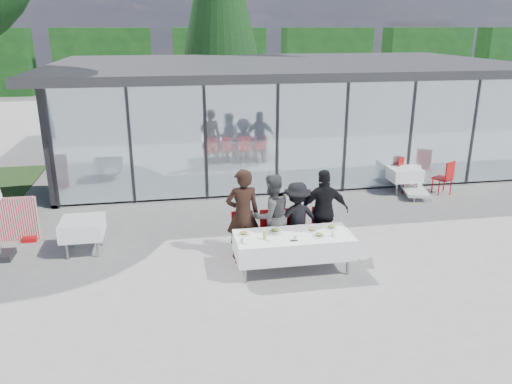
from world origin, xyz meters
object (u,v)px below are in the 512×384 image
at_px(diner_a, 243,214).
at_px(diner_b, 271,216).
at_px(plate_extra, 319,235).
at_px(lounger, 413,185).
at_px(plate_a, 244,233).
at_px(plate_c, 312,230).
at_px(folded_eyeglasses, 294,241).
at_px(plate_b, 275,230).
at_px(spare_table_left, 82,228).
at_px(diner_chair_c, 296,229).
at_px(diner_d, 324,211).
at_px(spare_chair_b, 446,176).
at_px(diner_chair_d, 323,227).
at_px(juice_bottle, 265,236).
at_px(spare_table_right, 403,174).
at_px(spare_chair_a, 405,173).
at_px(diner_chair_a, 243,233).
at_px(dining_table, 293,245).
at_px(plate_d, 331,227).
at_px(diner_c, 297,219).
at_px(diner_chair_b, 271,231).

distance_m(diner_a, diner_b, 0.60).
bearing_deg(plate_extra, lounger, 45.60).
xyz_separation_m(plate_a, plate_c, (1.34, -0.05, 0.00)).
xyz_separation_m(diner_a, folded_eyeglasses, (0.81, -1.03, -0.19)).
relative_size(plate_b, spare_table_left, 0.30).
xyz_separation_m(diner_chair_c, plate_c, (0.15, -0.62, 0.24)).
height_order(diner_chair_c, diner_d, diner_d).
bearing_deg(diner_d, plate_b, 28.48).
distance_m(plate_b, spare_chair_b, 6.69).
distance_m(diner_chair_c, lounger, 5.34).
distance_m(diner_d, spare_table_left, 5.05).
height_order(diner_chair_c, diner_chair_d, same).
height_order(plate_c, lounger, plate_c).
relative_size(diner_a, diner_b, 1.08).
xyz_separation_m(diner_b, plate_extra, (0.74, -0.90, -0.10)).
height_order(diner_chair_c, plate_c, diner_chair_c).
relative_size(plate_a, juice_bottle, 1.64).
bearing_deg(diner_b, plate_c, 118.67).
height_order(spare_table_right, spare_chair_b, spare_chair_b).
bearing_deg(spare_chair_a, diner_chair_c, -139.35).
bearing_deg(juice_bottle, spare_chair_a, 41.61).
xyz_separation_m(spare_table_left, spare_chair_a, (8.52, 2.73, -0.02)).
distance_m(diner_chair_a, plate_a, 0.62).
xyz_separation_m(diner_chair_a, diner_d, (1.70, -0.00, 0.36)).
distance_m(diner_chair_a, spare_chair_b, 6.93).
relative_size(dining_table, plate_b, 8.83).
xyz_separation_m(diner_chair_a, lounger, (5.38, 3.22, -0.28)).
height_order(plate_extra, folded_eyeglasses, plate_extra).
distance_m(plate_d, spare_chair_a, 5.43).
relative_size(diner_chair_a, diner_c, 0.63).
relative_size(diner_chair_b, diner_chair_d, 1.00).
relative_size(dining_table, diner_c, 1.45).
bearing_deg(diner_b, spare_table_right, -162.24).
distance_m(diner_chair_a, folded_eyeglasses, 1.33).
height_order(plate_b, juice_bottle, juice_bottle).
relative_size(spare_table_right, spare_chair_a, 0.88).
height_order(diner_b, diner_chair_d, diner_b).
bearing_deg(diner_chair_b, plate_c, -42.38).
xyz_separation_m(diner_chair_a, folded_eyeglasses, (0.81, -1.03, 0.22)).
xyz_separation_m(diner_d, plate_a, (-1.77, -0.57, -0.12)).
xyz_separation_m(diner_c, plate_c, (0.15, -0.62, -0.00)).
bearing_deg(diner_chair_b, plate_a, -139.21).
distance_m(diner_d, folded_eyeglasses, 1.37).
xyz_separation_m(plate_b, plate_d, (1.12, -0.02, 0.00)).
xyz_separation_m(plate_d, folded_eyeglasses, (-0.88, -0.48, -0.02)).
distance_m(diner_chair_b, plate_b, 0.58).
bearing_deg(diner_chair_b, diner_b, -90.00).
relative_size(dining_table, juice_bottle, 14.51).
bearing_deg(diner_chair_c, spare_table_right, 40.30).
bearing_deg(spare_table_left, dining_table, -20.58).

